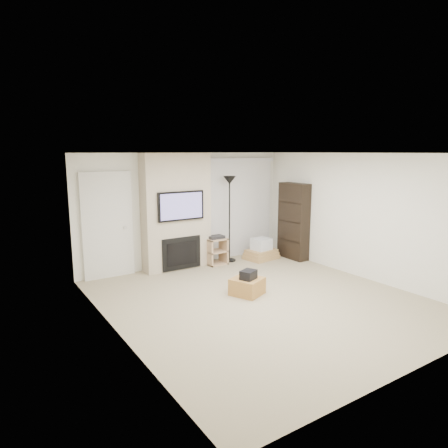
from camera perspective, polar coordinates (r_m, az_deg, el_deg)
floor at (r=7.05m, az=5.41°, el=-10.73°), size 5.00×5.50×0.00m
ceiling at (r=6.58m, az=5.78°, el=10.05°), size 5.00×5.50×0.00m
wall_back at (r=8.98m, az=-5.39°, el=2.12°), size 5.00×0.00×2.50m
wall_front at (r=4.92m, az=26.04°, el=-5.80°), size 5.00×0.00×2.50m
wall_left at (r=5.53m, az=-15.17°, el=-3.38°), size 0.00×5.50×2.50m
wall_right at (r=8.47m, az=18.96°, el=1.09°), size 0.00×5.50×2.50m
hvac_vent at (r=7.45m, az=4.32°, el=10.08°), size 0.35×0.18×0.01m
ottoman at (r=7.23m, az=3.33°, el=-8.87°), size 0.66×0.66×0.30m
black_bag at (r=7.12m, az=3.50°, el=-7.25°), size 0.34×0.31×0.16m
fireplace_wall at (r=8.64m, az=-6.79°, el=1.67°), size 1.50×0.47×2.50m
entry_door at (r=8.31m, az=-16.30°, el=-0.29°), size 1.02×0.11×2.14m
vertical_blinds at (r=9.66m, az=2.14°, el=2.87°), size 1.98×0.10×2.37m
floor_lamp at (r=9.10m, az=0.79°, el=4.23°), size 0.29×0.29×1.98m
av_stand at (r=9.04m, az=-1.16°, el=-3.62°), size 0.45×0.38×0.66m
box_stack at (r=9.56m, az=5.34°, el=-3.87°), size 0.81×0.66×0.50m
bookshelf at (r=9.59m, az=9.92°, el=0.41°), size 0.30×0.80×1.80m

